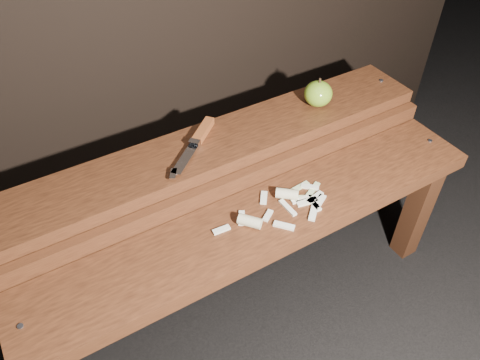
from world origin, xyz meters
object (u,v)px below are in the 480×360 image
apple (318,94)px  knife (199,138)px  bench_rear_tier (220,167)px  bench_front_tier (265,237)px

apple → knife: size_ratio=0.42×
bench_rear_tier → knife: bearing=146.6°
apple → bench_front_tier: bearing=-143.9°
bench_front_tier → apple: apple is taller
bench_front_tier → bench_rear_tier: size_ratio=1.00×
bench_front_tier → knife: bearing=99.5°
bench_rear_tier → knife: size_ratio=6.08×
bench_front_tier → knife: knife is taller
bench_rear_tier → apple: size_ratio=14.50×
bench_front_tier → knife: 0.30m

